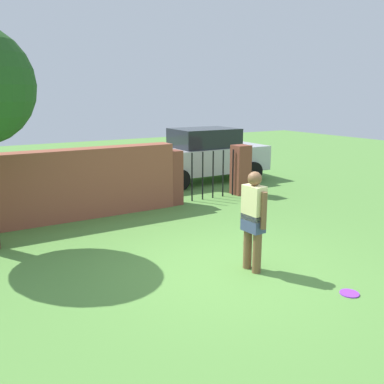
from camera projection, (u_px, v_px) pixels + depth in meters
name	position (u px, v px, depth m)	size (l,w,h in m)	color
ground_plane	(225.00, 270.00, 6.67)	(40.00, 40.00, 0.00)	#568C3D
brick_wall	(64.00, 185.00, 9.17)	(5.23, 0.50, 1.60)	brown
person	(253.00, 217.00, 6.46)	(0.24, 0.54, 1.62)	brown
fence_gate	(208.00, 174.00, 11.10)	(2.65, 0.44, 1.40)	brown
car	(204.00, 155.00, 13.42)	(4.23, 1.99, 1.72)	#B7B7BC
frisbee_purple	(349.00, 293.00, 5.85)	(0.27, 0.27, 0.02)	purple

